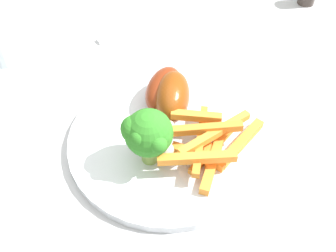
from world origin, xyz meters
TOP-DOWN VIEW (x-y plane):
  - dining_table at (0.00, 0.00)m, footprint 0.92×0.86m
  - dinner_plate at (0.07, -0.05)m, footprint 0.25×0.25m
  - broccoli_floret_front at (0.05, -0.09)m, footprint 0.06×0.06m
  - carrot_fries_pile at (0.12, -0.07)m, footprint 0.12×0.12m
  - chicken_drumstick_near at (0.07, -0.01)m, footprint 0.05×0.14m
  - chicken_drumstick_far at (0.05, 0.00)m, footprint 0.05×0.14m
  - fork at (-0.01, 0.20)m, footprint 0.14×0.15m

SIDE VIEW (x-z plane):
  - dining_table at x=0.00m, z-range 0.25..0.97m
  - fork at x=-0.01m, z-range 0.72..0.73m
  - dinner_plate at x=0.07m, z-range 0.72..0.73m
  - carrot_fries_pile at x=0.12m, z-range 0.73..0.77m
  - chicken_drumstick_far at x=0.05m, z-range 0.73..0.77m
  - chicken_drumstick_near at x=0.07m, z-range 0.73..0.78m
  - broccoli_floret_front at x=0.05m, z-range 0.74..0.82m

